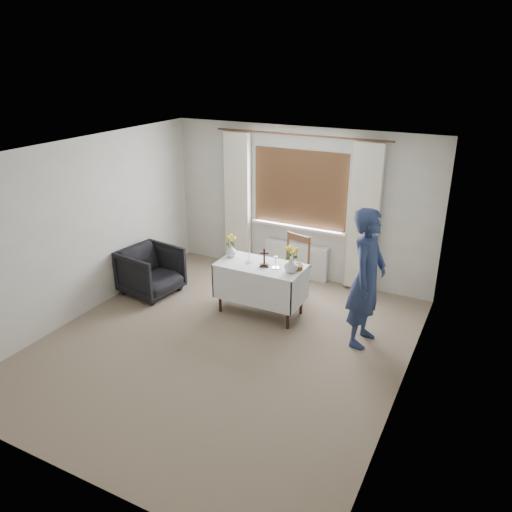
{
  "coord_description": "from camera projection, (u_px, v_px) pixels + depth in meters",
  "views": [
    {
      "loc": [
        2.93,
        -4.8,
        3.54
      ],
      "look_at": [
        0.07,
        0.8,
        0.97
      ],
      "focal_mm": 35.0,
      "sensor_mm": 36.0,
      "label": 1
    }
  ],
  "objects": [
    {
      "name": "person",
      "position": [
        367.0,
        278.0,
        6.26
      ],
      "size": [
        0.48,
        0.7,
        1.83
      ],
      "primitive_type": "imported",
      "rotation": [
        0.0,
        0.0,
        1.5
      ],
      "color": "navy",
      "rests_on": "ground"
    },
    {
      "name": "radiator",
      "position": [
        296.0,
        260.0,
        8.41
      ],
      "size": [
        1.1,
        0.1,
        0.6
      ],
      "primitive_type": "cube",
      "color": "silver",
      "rests_on": "ground"
    },
    {
      "name": "ground",
      "position": [
        224.0,
        344.0,
        6.53
      ],
      "size": [
        5.0,
        5.0,
        0.0
      ],
      "primitive_type": "plane",
      "color": "#817559",
      "rests_on": "ground"
    },
    {
      "name": "flower_vase_right",
      "position": [
        291.0,
        265.0,
        6.78
      ],
      "size": [
        0.21,
        0.21,
        0.2
      ],
      "primitive_type": "imported",
      "rotation": [
        0.0,
        0.0,
        0.11
      ],
      "color": "silver",
      "rests_on": "altar_table"
    },
    {
      "name": "wooden_cross",
      "position": [
        264.0,
        258.0,
        6.93
      ],
      "size": [
        0.15,
        0.13,
        0.27
      ],
      "primitive_type": null,
      "rotation": [
        0.0,
        0.0,
        0.34
      ],
      "color": "black",
      "rests_on": "altar_table"
    },
    {
      "name": "flower_vase_left",
      "position": [
        231.0,
        251.0,
        7.31
      ],
      "size": [
        0.21,
        0.21,
        0.17
      ],
      "primitive_type": "imported",
      "rotation": [
        0.0,
        0.0,
        -0.33
      ],
      "color": "silver",
      "rests_on": "altar_table"
    },
    {
      "name": "wicker_basket",
      "position": [
        297.0,
        267.0,
        6.89
      ],
      "size": [
        0.22,
        0.22,
        0.07
      ],
      "primitive_type": "cylinder",
      "rotation": [
        0.0,
        0.0,
        -0.32
      ],
      "color": "brown",
      "rests_on": "altar_table"
    },
    {
      "name": "altar_table",
      "position": [
        261.0,
        289.0,
        7.19
      ],
      "size": [
        1.24,
        0.64,
        0.76
      ],
      "primitive_type": "cube",
      "color": "white",
      "rests_on": "ground"
    },
    {
      "name": "wooden_chair",
      "position": [
        290.0,
        268.0,
        7.62
      ],
      "size": [
        0.55,
        0.55,
        0.99
      ],
      "primitive_type": null,
      "rotation": [
        0.0,
        0.0,
        -0.23
      ],
      "color": "#53321C",
      "rests_on": "ground"
    },
    {
      "name": "candlestick_left",
      "position": [
        249.0,
        252.0,
        7.06
      ],
      "size": [
        0.11,
        0.11,
        0.32
      ],
      "primitive_type": null,
      "rotation": [
        0.0,
        0.0,
        -0.21
      ],
      "color": "silver",
      "rests_on": "altar_table"
    },
    {
      "name": "armchair",
      "position": [
        151.0,
        271.0,
        7.8
      ],
      "size": [
        0.92,
        0.9,
        0.75
      ],
      "primitive_type": "imported",
      "rotation": [
        0.0,
        0.0,
        1.43
      ],
      "color": "black",
      "rests_on": "ground"
    },
    {
      "name": "candlestick_right",
      "position": [
        276.0,
        256.0,
        6.87
      ],
      "size": [
        0.12,
        0.12,
        0.36
      ],
      "primitive_type": null,
      "rotation": [
        0.0,
        0.0,
        0.16
      ],
      "color": "silver",
      "rests_on": "altar_table"
    }
  ]
}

